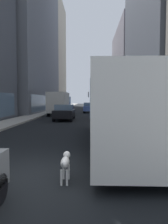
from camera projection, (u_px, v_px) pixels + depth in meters
ground_plane at (83, 110)px, 40.60m from camera, size 120.00×120.00×0.00m
sidewalk_left at (54, 110)px, 40.79m from camera, size 2.40×110.00×0.15m
sidewalk_right at (112, 110)px, 40.40m from camera, size 2.40×110.00×0.15m
building_left_mid at (16, 33)px, 36.77m from camera, size 11.47×23.88×27.94m
building_left_far at (44, 53)px, 59.25m from camera, size 10.08×20.10×30.48m
building_right_far at (134, 69)px, 49.95m from camera, size 8.52×22.13×19.01m
transit_bus at (117, 107)px, 10.06m from camera, size 2.78×11.53×3.05m
car_red_coupe at (103, 112)px, 22.08m from camera, size 1.86×4.13×1.62m
car_blue_hatchback at (89, 107)px, 33.40m from camera, size 1.76×4.26×1.62m
car_black_suv at (65, 112)px, 21.28m from camera, size 1.88×4.16×1.62m
box_truck at (60, 103)px, 28.43m from camera, size 2.30×7.50×3.05m
dalmatian_dog at (65, 162)px, 5.41m from camera, size 0.22×0.96×0.72m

